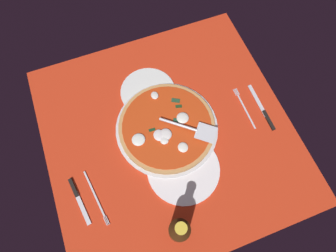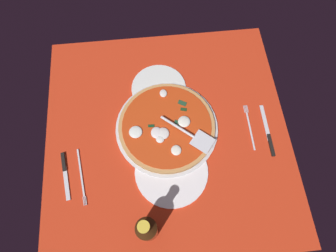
{
  "view_description": "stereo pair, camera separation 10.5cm",
  "coord_description": "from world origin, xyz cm",
  "px_view_note": "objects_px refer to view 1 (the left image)",
  "views": [
    {
      "loc": [
        -35.96,
        13.8,
        99.33
      ],
      "look_at": [
        1.72,
        -0.47,
        2.47
      ],
      "focal_mm": 30.41,
      "sensor_mm": 36.0,
      "label": 1
    },
    {
      "loc": [
        -38.37,
        3.6,
        99.33
      ],
      "look_at": [
        1.72,
        -0.47,
        2.47
      ],
      "focal_mm": 30.41,
      "sensor_mm": 36.0,
      "label": 2
    }
  ],
  "objects_px": {
    "dinner_plate_right": "(148,92)",
    "pizza_server": "(191,128)",
    "dinner_plate_left": "(182,169)",
    "pizza": "(168,126)",
    "beer_bottle": "(179,231)",
    "place_setting_near": "(254,110)",
    "place_setting_far": "(87,197)"
  },
  "relations": [
    {
      "from": "dinner_plate_right",
      "to": "place_setting_far",
      "type": "relative_size",
      "value": 1.01
    },
    {
      "from": "dinner_plate_left",
      "to": "beer_bottle",
      "type": "relative_size",
      "value": 1.12
    },
    {
      "from": "place_setting_far",
      "to": "beer_bottle",
      "type": "relative_size",
      "value": 0.92
    },
    {
      "from": "place_setting_far",
      "to": "beer_bottle",
      "type": "distance_m",
      "value": 0.34
    },
    {
      "from": "dinner_plate_right",
      "to": "beer_bottle",
      "type": "bearing_deg",
      "value": 171.48
    },
    {
      "from": "pizza_server",
      "to": "beer_bottle",
      "type": "relative_size",
      "value": 0.81
    },
    {
      "from": "dinner_plate_right",
      "to": "pizza",
      "type": "bearing_deg",
      "value": -173.93
    },
    {
      "from": "place_setting_near",
      "to": "beer_bottle",
      "type": "xyz_separation_m",
      "value": [
        -0.31,
        0.44,
        0.09
      ]
    },
    {
      "from": "dinner_plate_right",
      "to": "pizza",
      "type": "relative_size",
      "value": 0.6
    },
    {
      "from": "place_setting_near",
      "to": "beer_bottle",
      "type": "relative_size",
      "value": 0.92
    },
    {
      "from": "pizza_server",
      "to": "place_setting_far",
      "type": "distance_m",
      "value": 0.44
    },
    {
      "from": "dinner_plate_right",
      "to": "pizza",
      "type": "distance_m",
      "value": 0.18
    },
    {
      "from": "place_setting_far",
      "to": "beer_bottle",
      "type": "xyz_separation_m",
      "value": [
        -0.21,
        -0.25,
        0.09
      ]
    },
    {
      "from": "pizza",
      "to": "pizza_server",
      "type": "bearing_deg",
      "value": -121.55
    },
    {
      "from": "pizza",
      "to": "pizza_server",
      "type": "xyz_separation_m",
      "value": [
        -0.05,
        -0.07,
        0.02
      ]
    },
    {
      "from": "dinner_plate_left",
      "to": "pizza_server",
      "type": "distance_m",
      "value": 0.15
    },
    {
      "from": "pizza",
      "to": "beer_bottle",
      "type": "xyz_separation_m",
      "value": [
        -0.35,
        0.1,
        0.07
      ]
    },
    {
      "from": "pizza",
      "to": "place_setting_far",
      "type": "distance_m",
      "value": 0.38
    },
    {
      "from": "dinner_plate_right",
      "to": "pizza_server",
      "type": "distance_m",
      "value": 0.24
    },
    {
      "from": "pizza_server",
      "to": "beer_bottle",
      "type": "bearing_deg",
      "value": -79.28
    },
    {
      "from": "place_setting_near",
      "to": "beer_bottle",
      "type": "height_order",
      "value": "beer_bottle"
    },
    {
      "from": "pizza",
      "to": "place_setting_near",
      "type": "distance_m",
      "value": 0.34
    },
    {
      "from": "dinner_plate_left",
      "to": "pizza",
      "type": "bearing_deg",
      "value": -2.84
    },
    {
      "from": "dinner_plate_left",
      "to": "dinner_plate_right",
      "type": "xyz_separation_m",
      "value": [
        0.34,
        0.01,
        0.0
      ]
    },
    {
      "from": "dinner_plate_left",
      "to": "place_setting_far",
      "type": "relative_size",
      "value": 1.21
    },
    {
      "from": "dinner_plate_left",
      "to": "pizza",
      "type": "height_order",
      "value": "pizza"
    },
    {
      "from": "dinner_plate_right",
      "to": "dinner_plate_left",
      "type": "bearing_deg",
      "value": -178.26
    },
    {
      "from": "dinner_plate_left",
      "to": "place_setting_near",
      "type": "distance_m",
      "value": 0.37
    },
    {
      "from": "pizza",
      "to": "dinner_plate_right",
      "type": "bearing_deg",
      "value": 6.07
    },
    {
      "from": "dinner_plate_left",
      "to": "place_setting_near",
      "type": "relative_size",
      "value": 1.22
    },
    {
      "from": "dinner_plate_right",
      "to": "place_setting_near",
      "type": "height_order",
      "value": "place_setting_near"
    },
    {
      "from": "dinner_plate_right",
      "to": "beer_bottle",
      "type": "distance_m",
      "value": 0.54
    }
  ]
}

